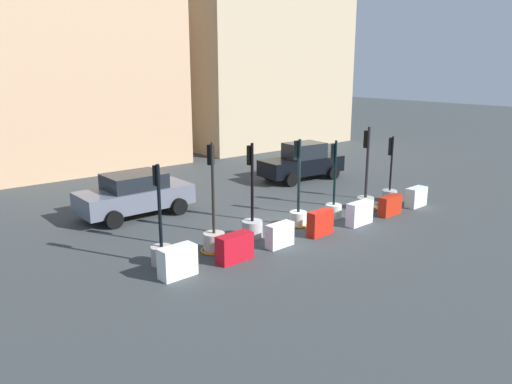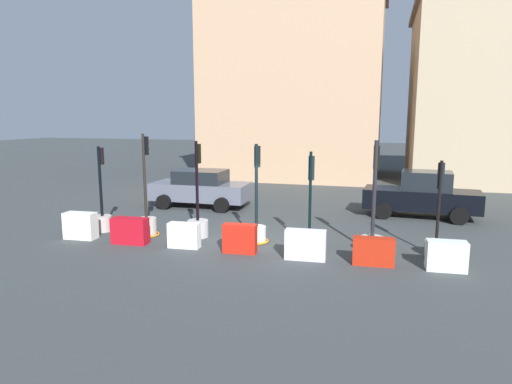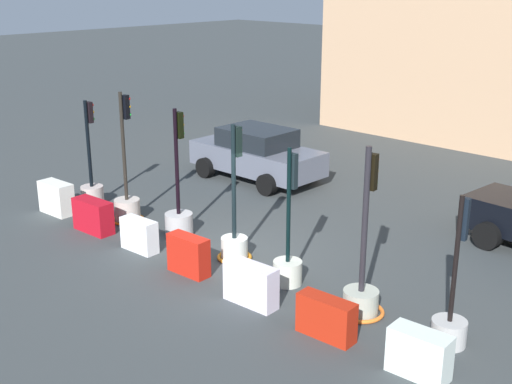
{
  "view_description": "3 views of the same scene",
  "coord_description": "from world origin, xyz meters",
  "px_view_note": "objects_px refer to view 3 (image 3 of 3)",
  "views": [
    {
      "loc": [
        -11.96,
        -12.41,
        5.66
      ],
      "look_at": [
        -1.65,
        0.24,
        1.49
      ],
      "focal_mm": 35.05,
      "sensor_mm": 36.0,
      "label": 1
    },
    {
      "loc": [
        3.92,
        -13.36,
        3.97
      ],
      "look_at": [
        0.07,
        0.17,
        1.61
      ],
      "focal_mm": 31.31,
      "sensor_mm": 36.0,
      "label": 2
    },
    {
      "loc": [
        10.26,
        -9.88,
        6.23
      ],
      "look_at": [
        0.53,
        0.3,
        1.63
      ],
      "focal_mm": 46.94,
      "sensor_mm": 36.0,
      "label": 3
    }
  ],
  "objects_px": {
    "construction_barrier_2": "(139,235)",
    "car_grey_saloon": "(257,154)",
    "traffic_light_2": "(179,214)",
    "construction_barrier_6": "(419,354)",
    "traffic_light_6": "(450,318)",
    "traffic_light_5": "(362,289)",
    "traffic_light_0": "(92,186)",
    "traffic_light_4": "(288,259)",
    "construction_barrier_0": "(56,198)",
    "construction_barrier_1": "(93,216)",
    "construction_barrier_4": "(251,284)",
    "traffic_light_1": "(127,202)",
    "traffic_light_3": "(235,237)",
    "construction_barrier_3": "(189,255)",
    "construction_barrier_5": "(326,318)"
  },
  "relations": [
    {
      "from": "traffic_light_5",
      "to": "car_grey_saloon",
      "type": "relative_size",
      "value": 0.77
    },
    {
      "from": "construction_barrier_3",
      "to": "construction_barrier_6",
      "type": "bearing_deg",
      "value": 0.08
    },
    {
      "from": "car_grey_saloon",
      "to": "traffic_light_0",
      "type": "bearing_deg",
      "value": -108.0
    },
    {
      "from": "traffic_light_3",
      "to": "construction_barrier_0",
      "type": "bearing_deg",
      "value": -168.21
    },
    {
      "from": "traffic_light_3",
      "to": "traffic_light_2",
      "type": "bearing_deg",
      "value": 177.64
    },
    {
      "from": "traffic_light_5",
      "to": "car_grey_saloon",
      "type": "bearing_deg",
      "value": 146.3
    },
    {
      "from": "traffic_light_4",
      "to": "construction_barrier_4",
      "type": "height_order",
      "value": "traffic_light_4"
    },
    {
      "from": "traffic_light_0",
      "to": "traffic_light_2",
      "type": "xyz_separation_m",
      "value": [
        3.54,
        0.2,
        -0.0
      ]
    },
    {
      "from": "construction_barrier_4",
      "to": "construction_barrier_6",
      "type": "distance_m",
      "value": 3.7
    },
    {
      "from": "traffic_light_0",
      "to": "traffic_light_4",
      "type": "height_order",
      "value": "traffic_light_0"
    },
    {
      "from": "traffic_light_3",
      "to": "construction_barrier_4",
      "type": "height_order",
      "value": "traffic_light_3"
    },
    {
      "from": "traffic_light_2",
      "to": "traffic_light_3",
      "type": "relative_size",
      "value": 1.02
    },
    {
      "from": "construction_barrier_5",
      "to": "construction_barrier_4",
      "type": "bearing_deg",
      "value": -179.17
    },
    {
      "from": "traffic_light_4",
      "to": "car_grey_saloon",
      "type": "xyz_separation_m",
      "value": [
        -5.71,
        5.04,
        0.27
      ]
    },
    {
      "from": "traffic_light_2",
      "to": "construction_barrier_5",
      "type": "height_order",
      "value": "traffic_light_2"
    },
    {
      "from": "construction_barrier_2",
      "to": "car_grey_saloon",
      "type": "distance_m",
      "value": 6.45
    },
    {
      "from": "traffic_light_6",
      "to": "traffic_light_5",
      "type": "bearing_deg",
      "value": -175.61
    },
    {
      "from": "traffic_light_3",
      "to": "construction_barrier_6",
      "type": "relative_size",
      "value": 3.07
    },
    {
      "from": "traffic_light_2",
      "to": "construction_barrier_6",
      "type": "xyz_separation_m",
      "value": [
        7.57,
        -1.33,
        -0.16
      ]
    },
    {
      "from": "construction_barrier_1",
      "to": "traffic_light_5",
      "type": "bearing_deg",
      "value": 8.57
    },
    {
      "from": "traffic_light_0",
      "to": "traffic_light_1",
      "type": "relative_size",
      "value": 0.87
    },
    {
      "from": "construction_barrier_3",
      "to": "car_grey_saloon",
      "type": "distance_m",
      "value": 7.26
    },
    {
      "from": "construction_barrier_0",
      "to": "construction_barrier_1",
      "type": "relative_size",
      "value": 0.91
    },
    {
      "from": "traffic_light_1",
      "to": "traffic_light_3",
      "type": "height_order",
      "value": "traffic_light_1"
    },
    {
      "from": "traffic_light_6",
      "to": "construction_barrier_3",
      "type": "xyz_separation_m",
      "value": [
        -5.55,
        -1.24,
        -0.08
      ]
    },
    {
      "from": "construction_barrier_1",
      "to": "car_grey_saloon",
      "type": "xyz_separation_m",
      "value": [
        -0.16,
        6.17,
        0.42
      ]
    },
    {
      "from": "traffic_light_2",
      "to": "traffic_light_0",
      "type": "bearing_deg",
      "value": -176.75
    },
    {
      "from": "traffic_light_1",
      "to": "traffic_light_5",
      "type": "relative_size",
      "value": 1.03
    },
    {
      "from": "traffic_light_3",
      "to": "construction_barrier_2",
      "type": "xyz_separation_m",
      "value": [
        -1.97,
        -1.21,
        -0.15
      ]
    },
    {
      "from": "traffic_light_5",
      "to": "traffic_light_6",
      "type": "distance_m",
      "value": 1.79
    },
    {
      "from": "construction_barrier_0",
      "to": "construction_barrier_4",
      "type": "relative_size",
      "value": 0.92
    },
    {
      "from": "traffic_light_1",
      "to": "traffic_light_3",
      "type": "distance_m",
      "value": 3.83
    },
    {
      "from": "traffic_light_0",
      "to": "traffic_light_1",
      "type": "bearing_deg",
      "value": -2.91
    },
    {
      "from": "construction_barrier_3",
      "to": "construction_barrier_4",
      "type": "height_order",
      "value": "construction_barrier_3"
    },
    {
      "from": "traffic_light_0",
      "to": "construction_barrier_5",
      "type": "xyz_separation_m",
      "value": [
        9.27,
        -1.19,
        -0.18
      ]
    },
    {
      "from": "construction_barrier_1",
      "to": "construction_barrier_3",
      "type": "distance_m",
      "value": 3.65
    },
    {
      "from": "construction_barrier_5",
      "to": "car_grey_saloon",
      "type": "relative_size",
      "value": 0.26
    },
    {
      "from": "car_grey_saloon",
      "to": "construction_barrier_5",
      "type": "bearing_deg",
      "value": -39.13
    },
    {
      "from": "traffic_light_4",
      "to": "construction_barrier_1",
      "type": "bearing_deg",
      "value": -168.45
    },
    {
      "from": "construction_barrier_0",
      "to": "construction_barrier_4",
      "type": "distance_m",
      "value": 7.51
    },
    {
      "from": "construction_barrier_3",
      "to": "construction_barrier_4",
      "type": "relative_size",
      "value": 0.87
    },
    {
      "from": "traffic_light_0",
      "to": "construction_barrier_6",
      "type": "height_order",
      "value": "traffic_light_0"
    },
    {
      "from": "traffic_light_2",
      "to": "traffic_light_5",
      "type": "bearing_deg",
      "value": -2.36
    },
    {
      "from": "traffic_light_1",
      "to": "construction_barrier_2",
      "type": "relative_size",
      "value": 3.48
    },
    {
      "from": "traffic_light_3",
      "to": "construction_barrier_1",
      "type": "xyz_separation_m",
      "value": [
        -3.81,
        -1.27,
        -0.12
      ]
    },
    {
      "from": "traffic_light_6",
      "to": "construction_barrier_4",
      "type": "height_order",
      "value": "traffic_light_6"
    },
    {
      "from": "traffic_light_3",
      "to": "construction_barrier_4",
      "type": "bearing_deg",
      "value": -36.44
    },
    {
      "from": "construction_barrier_5",
      "to": "construction_barrier_6",
      "type": "bearing_deg",
      "value": 2.12
    },
    {
      "from": "traffic_light_4",
      "to": "traffic_light_2",
      "type": "bearing_deg",
      "value": 176.69
    },
    {
      "from": "traffic_light_6",
      "to": "construction_barrier_0",
      "type": "relative_size",
      "value": 2.61
    }
  ]
}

